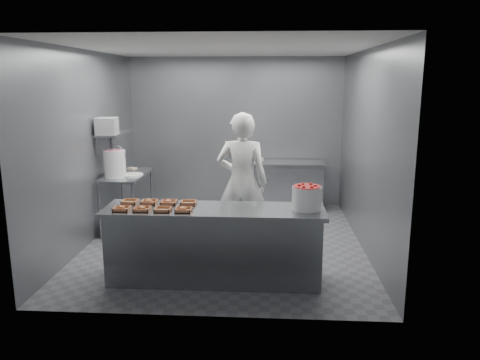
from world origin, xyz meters
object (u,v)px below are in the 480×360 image
at_px(tray_4, 130,202).
at_px(glaze_bucket, 115,163).
at_px(prep_table, 127,193).
at_px(service_counter, 214,244).
at_px(tray_5, 149,202).
at_px(appliance, 107,126).
at_px(worker, 242,183).
at_px(tray_7, 188,203).
at_px(tray_3, 183,209).
at_px(tray_0, 122,208).
at_px(back_counter, 283,185).
at_px(tray_1, 142,209).
at_px(tray_2, 163,209).
at_px(tray_6, 169,202).
at_px(strawberry_tub, 307,197).

distance_m(tray_4, glaze_bucket, 1.70).
bearing_deg(prep_table, glaze_bucket, -108.98).
relative_size(service_counter, tray_5, 13.88).
height_order(service_counter, appliance, appliance).
height_order(prep_table, tray_4, tray_4).
xyz_separation_m(glaze_bucket, appliance, (-0.08, -0.02, 0.57)).
bearing_deg(worker, tray_5, 45.02).
bearing_deg(tray_7, tray_3, -90.55).
bearing_deg(worker, tray_4, 39.54).
bearing_deg(tray_0, tray_4, 89.45).
xyz_separation_m(service_counter, tray_3, (-0.33, -0.16, 0.47)).
xyz_separation_m(back_counter, appliance, (-2.72, -1.57, 1.24)).
xyz_separation_m(tray_1, tray_2, (0.24, 0.00, -0.00)).
xyz_separation_m(tray_2, worker, (0.84, 1.23, 0.06)).
distance_m(tray_0, tray_6, 0.58).
relative_size(tray_6, tray_7, 1.00).
bearing_deg(back_counter, tray_4, -122.24).
bearing_deg(tray_7, tray_4, 180.00).
distance_m(tray_6, glaze_bucket, 1.94).
relative_size(prep_table, tray_5, 6.40).
relative_size(tray_0, tray_2, 1.00).
xyz_separation_m(back_counter, tray_6, (-1.47, -3.09, 0.47)).
relative_size(tray_1, appliance, 0.56).
relative_size(back_counter, strawberry_tub, 4.43).
relative_size(tray_1, glaze_bucket, 0.37).
bearing_deg(prep_table, worker, -24.50).
relative_size(tray_2, worker, 0.10).
bearing_deg(worker, tray_1, 53.49).
bearing_deg(service_counter, worker, 76.02).
relative_size(worker, appliance, 5.79).
bearing_deg(back_counter, service_counter, -105.48).
xyz_separation_m(prep_table, tray_2, (1.08, -2.11, 0.33)).
height_order(tray_3, strawberry_tub, strawberry_tub).
xyz_separation_m(tray_0, appliance, (-0.77, 1.84, 0.77)).
height_order(prep_table, worker, worker).
relative_size(tray_3, tray_4, 1.00).
height_order(tray_1, glaze_bucket, glaze_bucket).
bearing_deg(tray_6, tray_3, -52.85).
relative_size(prep_table, tray_4, 6.40).
distance_m(prep_table, tray_1, 2.29).
distance_m(back_counter, strawberry_tub, 3.29).
bearing_deg(tray_5, strawberry_tub, -4.32).
bearing_deg(tray_4, prep_table, 108.52).
height_order(service_counter, tray_4, tray_4).
bearing_deg(tray_1, service_counter, 11.02).
xyz_separation_m(tray_6, glaze_bucket, (-1.16, 1.54, 0.20)).
relative_size(tray_2, tray_6, 1.00).
bearing_deg(worker, tray_2, 60.53).
bearing_deg(tray_0, tray_7, 23.66).
bearing_deg(tray_1, prep_table, 111.65).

